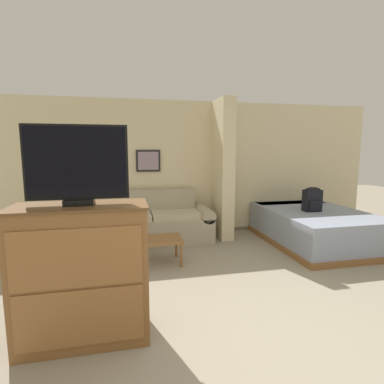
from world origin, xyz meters
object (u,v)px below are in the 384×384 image
object	(u,v)px
couch	(151,223)
backpack	(312,199)
coffee_table	(162,241)
tv_dresser	(83,274)
table_lamp	(77,198)
tv	(77,165)
bed	(314,227)

from	to	relation	value
couch	backpack	distance (m)	2.90
coffee_table	tv_dresser	bearing A→B (deg)	-117.84
table_lamp	tv	world-z (taller)	tv
tv_dresser	tv	distance (m)	0.94
table_lamp	couch	bearing A→B (deg)	-1.02
bed	backpack	xyz separation A→B (m)	(-0.10, -0.04, 0.51)
coffee_table	table_lamp	xyz separation A→B (m)	(-1.32, 1.12, 0.52)
bed	couch	bearing A→B (deg)	165.90
bed	backpack	distance (m)	0.52
table_lamp	bed	size ratio (longest dim) A/B	0.20
table_lamp	coffee_table	bearing A→B (deg)	-40.40
backpack	tv	bearing A→B (deg)	-150.87
couch	coffee_table	size ratio (longest dim) A/B	3.76
couch	coffee_table	world-z (taller)	couch
coffee_table	backpack	distance (m)	2.76
bed	table_lamp	bearing A→B (deg)	169.79
tv	backpack	size ratio (longest dim) A/B	1.93
table_lamp	backpack	size ratio (longest dim) A/B	1.05
tv	backpack	bearing A→B (deg)	29.13
couch	bed	bearing A→B (deg)	-14.10
couch	coffee_table	bearing A→B (deg)	-86.58
coffee_table	backpack	xyz separation A→B (m)	(2.69, 0.34, 0.48)
coffee_table	tv_dresser	distance (m)	1.88
couch	bed	world-z (taller)	couch
table_lamp	tv	xyz separation A→B (m)	(0.45, -2.76, 0.69)
tv_dresser	backpack	distance (m)	4.08
table_lamp	bed	world-z (taller)	table_lamp
tv	coffee_table	bearing A→B (deg)	62.15
coffee_table	backpack	world-z (taller)	backpack
tv	bed	xyz separation A→B (m)	(3.66, 2.02, -1.24)
tv_dresser	table_lamp	bearing A→B (deg)	99.18
coffee_table	tv_dresser	xyz separation A→B (m)	(-0.87, -1.65, 0.28)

